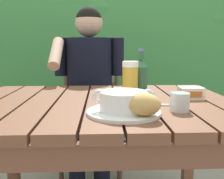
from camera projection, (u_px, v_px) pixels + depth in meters
name	position (u px, v px, depth m)	size (l,w,h in m)	color
dining_table	(102.00, 122.00, 1.13)	(1.17, 0.87, 0.72)	brown
hedge_backdrop	(104.00, 40.00, 2.84)	(3.82, 0.93, 2.38)	#3B8041
chair_near_diner	(91.00, 107.00, 2.00)	(0.46, 0.42, 0.97)	brown
person_eating	(89.00, 81.00, 1.77)	(0.48, 0.47, 1.22)	black
serving_plate	(124.00, 112.00, 0.89)	(0.26, 0.26, 0.01)	white
soup_bowl	(124.00, 100.00, 0.89)	(0.22, 0.17, 0.08)	white
bread_roll	(144.00, 104.00, 0.82)	(0.14, 0.12, 0.08)	tan
beer_glass	(131.00, 81.00, 1.11)	(0.07, 0.07, 0.17)	gold
beer_bottle	(141.00, 78.00, 1.15)	(0.06, 0.06, 0.23)	#295535
water_glass_small	(180.00, 102.00, 0.92)	(0.07, 0.07, 0.07)	silver
butter_tub	(191.00, 93.00, 1.15)	(0.10, 0.08, 0.05)	white
table_knife	(154.00, 105.00, 1.02)	(0.14, 0.03, 0.01)	silver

